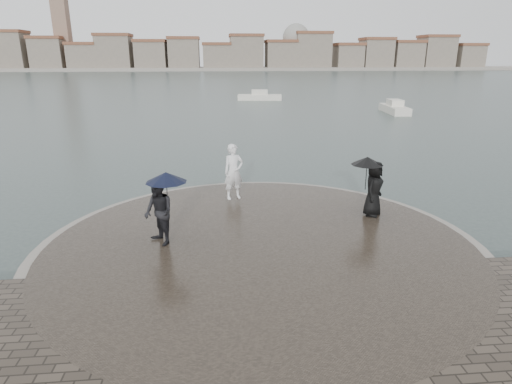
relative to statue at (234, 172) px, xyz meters
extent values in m
plane|color=#2B3835|center=(0.56, -7.51, -1.38)|extent=(400.00, 400.00, 0.00)
cylinder|color=gray|center=(0.56, -4.01, -1.22)|extent=(12.50, 12.50, 0.32)
cylinder|color=#2D261E|center=(0.56, -4.01, -1.19)|extent=(11.90, 11.90, 0.36)
imported|color=white|center=(0.00, 0.00, 0.00)|extent=(0.86, 0.70, 2.03)
imported|color=black|center=(-2.23, -3.79, -0.08)|extent=(1.09, 1.15, 1.87)
cylinder|color=black|center=(-1.98, -3.69, 0.34)|extent=(0.02, 0.02, 0.90)
cone|color=black|center=(-1.98, -3.69, 0.89)|extent=(1.13, 1.13, 0.28)
imported|color=black|center=(4.45, -2.15, -0.10)|extent=(1.01, 1.06, 1.82)
cylinder|color=black|center=(4.20, -2.05, 0.29)|extent=(0.02, 0.02, 0.90)
cone|color=black|center=(4.20, -2.05, 0.81)|extent=(1.04, 1.04, 0.26)
cube|color=gray|center=(0.56, 155.49, -0.78)|extent=(260.00, 20.00, 1.20)
cube|color=gray|center=(-73.44, 152.49, 5.12)|extent=(13.00, 10.00, 13.00)
cube|color=brown|center=(-73.44, 152.49, 12.12)|extent=(13.60, 10.60, 1.00)
cube|color=gray|center=(-59.44, 152.49, 4.12)|extent=(11.00, 10.00, 11.00)
cube|color=brown|center=(-59.44, 152.49, 10.12)|extent=(11.60, 10.60, 1.00)
cube|color=gray|center=(-47.44, 152.49, 3.12)|extent=(10.00, 10.00, 9.00)
cube|color=brown|center=(-47.44, 152.49, 8.12)|extent=(10.60, 10.60, 1.00)
cube|color=gray|center=(-36.44, 152.49, 4.62)|extent=(12.00, 10.00, 12.00)
cube|color=brown|center=(-36.44, 152.49, 11.12)|extent=(12.60, 10.60, 1.00)
cube|color=gray|center=(-23.44, 152.49, 3.62)|extent=(11.00, 10.00, 10.00)
cube|color=brown|center=(-23.44, 152.49, 9.12)|extent=(11.60, 10.60, 1.00)
cube|color=gray|center=(-11.44, 152.49, 4.12)|extent=(11.00, 10.00, 11.00)
cube|color=brown|center=(-11.44, 152.49, 10.12)|extent=(11.60, 10.60, 1.00)
cube|color=gray|center=(0.56, 152.49, 3.12)|extent=(10.00, 10.00, 9.00)
cube|color=brown|center=(0.56, 152.49, 8.12)|extent=(10.60, 10.60, 1.00)
cube|color=gray|center=(11.56, 152.49, 4.62)|extent=(12.00, 10.00, 12.00)
cube|color=brown|center=(11.56, 152.49, 11.12)|extent=(12.60, 10.60, 1.00)
cube|color=gray|center=(24.56, 152.49, 3.62)|extent=(11.00, 10.00, 10.00)
cube|color=brown|center=(24.56, 152.49, 9.12)|extent=(11.60, 10.60, 1.00)
cube|color=gray|center=(36.56, 152.49, 5.12)|extent=(13.00, 10.00, 13.00)
cube|color=brown|center=(36.56, 152.49, 12.12)|extent=(13.60, 10.60, 1.00)
cube|color=gray|center=(50.56, 152.49, 3.12)|extent=(10.00, 10.00, 9.00)
cube|color=brown|center=(50.56, 152.49, 8.12)|extent=(10.60, 10.60, 1.00)
cube|color=gray|center=(61.56, 152.49, 4.12)|extent=(11.00, 10.00, 11.00)
cube|color=brown|center=(61.56, 152.49, 10.12)|extent=(11.60, 10.60, 1.00)
cube|color=gray|center=(73.56, 152.49, 3.62)|extent=(11.00, 10.00, 10.00)
cube|color=brown|center=(73.56, 152.49, 9.12)|extent=(11.60, 10.60, 1.00)
cube|color=gray|center=(85.56, 152.49, 4.62)|extent=(12.00, 10.00, 12.00)
cube|color=brown|center=(85.56, 152.49, 11.12)|extent=(12.60, 10.60, 1.00)
cube|color=gray|center=(98.56, 152.49, 3.12)|extent=(10.00, 10.00, 9.00)
cube|color=brown|center=(98.56, 152.49, 8.12)|extent=(10.60, 10.60, 1.00)
cube|color=#846654|center=(-54.44, 154.49, 14.62)|extent=(5.00, 5.00, 32.00)
sphere|color=gray|center=(30.56, 154.49, 10.62)|extent=(10.00, 10.00, 10.00)
cube|color=silver|center=(5.05, 39.94, -1.13)|extent=(5.64, 2.18, 0.90)
cube|color=silver|center=(5.05, 39.94, -0.53)|extent=(2.12, 1.41, 0.90)
cube|color=silver|center=(16.99, 26.14, -1.13)|extent=(2.10, 5.62, 0.90)
cube|color=silver|center=(16.99, 26.14, -0.53)|extent=(1.38, 2.10, 0.90)
camera|label=1|loc=(-0.60, -14.98, 4.01)|focal=30.00mm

